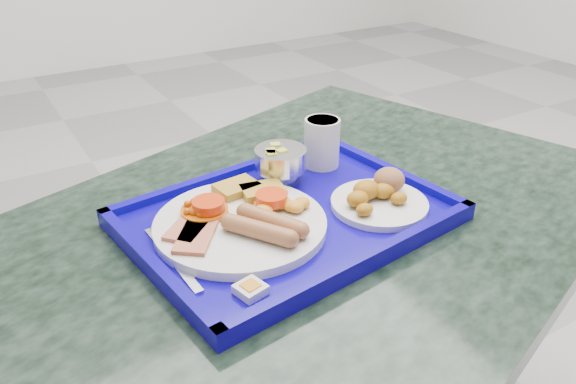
# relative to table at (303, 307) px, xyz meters

# --- Properties ---
(floor) EXTENTS (6.00, 6.00, 0.00)m
(floor) POSITION_rel_table_xyz_m (0.70, 0.70, -0.55)
(floor) COLOR #97979A
(floor) RESTS_ON ground
(table) EXTENTS (1.37, 1.12, 0.74)m
(table) POSITION_rel_table_xyz_m (0.00, 0.00, 0.00)
(table) COLOR gray
(table) RESTS_ON floor
(tray) EXTENTS (0.54, 0.42, 0.03)m
(tray) POSITION_rel_table_xyz_m (-0.03, 0.00, 0.20)
(tray) COLOR #0C0392
(tray) RESTS_ON table
(main_plate) EXTENTS (0.27, 0.27, 0.04)m
(main_plate) POSITION_rel_table_xyz_m (-0.11, 0.00, 0.22)
(main_plate) COLOR silver
(main_plate) RESTS_ON tray
(bread_plate) EXTENTS (0.16, 0.16, 0.05)m
(bread_plate) POSITION_rel_table_xyz_m (0.11, -0.05, 0.22)
(bread_plate) COLOR silver
(bread_plate) RESTS_ON tray
(fruit_bowl) EXTENTS (0.09, 0.09, 0.06)m
(fruit_bowl) POSITION_rel_table_xyz_m (0.02, 0.11, 0.25)
(fruit_bowl) COLOR silver
(fruit_bowl) RESTS_ON tray
(juice_cup) EXTENTS (0.07, 0.07, 0.09)m
(juice_cup) POSITION_rel_table_xyz_m (0.12, 0.12, 0.26)
(juice_cup) COLOR silver
(juice_cup) RESTS_ON tray
(spoon) EXTENTS (0.03, 0.16, 0.01)m
(spoon) POSITION_rel_table_xyz_m (-0.23, 0.04, 0.21)
(spoon) COLOR silver
(spoon) RESTS_ON tray
(knife) EXTENTS (0.02, 0.18, 0.00)m
(knife) POSITION_rel_table_xyz_m (-0.24, -0.02, 0.21)
(knife) COLOR silver
(knife) RESTS_ON tray
(jam_packet) EXTENTS (0.04, 0.04, 0.01)m
(jam_packet) POSITION_rel_table_xyz_m (-0.18, -0.15, 0.21)
(jam_packet) COLOR silver
(jam_packet) RESTS_ON tray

